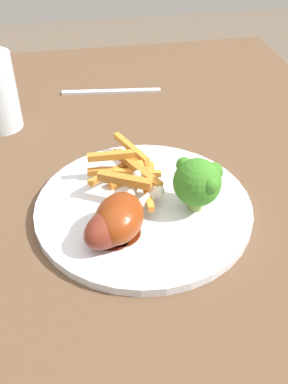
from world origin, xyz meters
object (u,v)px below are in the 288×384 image
(chicken_drumstick_far, at_px, (115,223))
(dining_table, at_px, (140,248))
(broccoli_floret_front, at_px, (198,182))
(carrot_fries_pile, at_px, (128,169))
(fork, at_px, (112,91))
(dinner_plate, at_px, (144,207))
(chicken_drumstick_near, at_px, (120,216))

(chicken_drumstick_far, bearing_deg, dining_table, 152.63)
(broccoli_floret_front, relative_size, carrot_fries_pile, 0.40)
(broccoli_floret_front, bearing_deg, fork, -170.07)
(carrot_fries_pile, relative_size, fork, 0.94)
(broccoli_floret_front, distance_m, fork, 0.38)
(chicken_drumstick_far, height_order, fork, chicken_drumstick_far)
(dining_table, height_order, fork, fork)
(chicken_drumstick_far, bearing_deg, broccoli_floret_front, 107.37)
(dinner_plate, height_order, fork, dinner_plate)
(dinner_plate, relative_size, chicken_drumstick_near, 2.12)
(dinner_plate, relative_size, fork, 1.50)
(chicken_drumstick_near, bearing_deg, dinner_plate, 140.12)
(dining_table, xyz_separation_m, broccoli_floret_front, (0.05, 0.07, 0.16))
(chicken_drumstick_far, relative_size, fork, 0.64)
(dining_table, distance_m, chicken_drumstick_near, 0.16)
(chicken_drumstick_near, xyz_separation_m, chicken_drumstick_far, (0.01, -0.01, -0.00))
(carrot_fries_pile, bearing_deg, dinner_plate, 12.86)
(fork, bearing_deg, chicken_drumstick_far, -89.50)
(carrot_fries_pile, distance_m, fork, 0.30)
(chicken_drumstick_near, relative_size, fork, 0.71)
(dining_table, height_order, broccoli_floret_front, broccoli_floret_front)
(carrot_fries_pile, xyz_separation_m, chicken_drumstick_near, (0.10, -0.02, 0.00))
(dinner_plate, bearing_deg, carrot_fries_pile, -167.14)
(carrot_fries_pile, height_order, chicken_drumstick_far, chicken_drumstick_far)
(fork, bearing_deg, dinner_plate, -83.24)
(fork, bearing_deg, chicken_drumstick_near, -88.62)
(carrot_fries_pile, relative_size, chicken_drumstick_far, 1.46)
(dining_table, bearing_deg, broccoli_floret_front, 52.72)
(fork, bearing_deg, dining_table, -83.38)
(dinner_plate, height_order, broccoli_floret_front, broccoli_floret_front)
(dinner_plate, xyz_separation_m, carrot_fries_pile, (-0.05, -0.01, 0.03))
(dinner_plate, distance_m, chicken_drumstick_near, 0.07)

